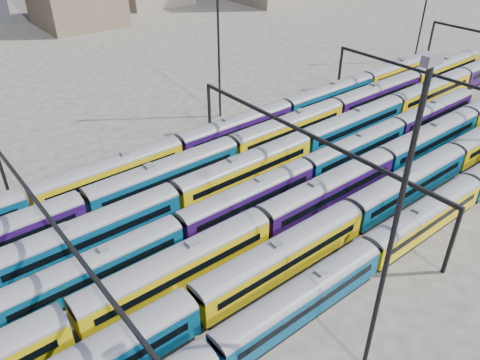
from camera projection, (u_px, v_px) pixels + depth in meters
ground at (240, 216)px, 54.83m from camera, size 500.00×500.00×0.00m
rake_0 at (424, 216)px, 50.88m from camera, size 94.30×2.77×4.64m
rake_1 at (352, 214)px, 50.79m from camera, size 123.92×3.02×5.09m
rake_2 at (178, 265)px, 43.93m from camera, size 146.56×3.06×5.16m
rake_3 at (178, 228)px, 49.07m from camera, size 114.13×2.79×4.68m
rake_4 at (304, 142)px, 64.76m from camera, size 125.17×3.05×5.14m
rake_5 at (232, 148)px, 63.43m from camera, size 125.98×3.07×5.18m
rake_6 at (110, 171)px, 58.56m from camera, size 141.48×2.96×4.97m
gantry_1 at (62, 240)px, 40.60m from camera, size 0.35×40.35×8.03m
gantry_2 at (305, 140)px, 56.49m from camera, size 0.35×40.35×8.03m
gantry_3 at (441, 84)px, 72.37m from camera, size 0.35×40.35×8.03m
mast_2 at (394, 231)px, 30.23m from camera, size 1.40×0.50×25.60m
mast_3 at (218, 32)px, 71.08m from camera, size 1.40×0.50×25.60m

